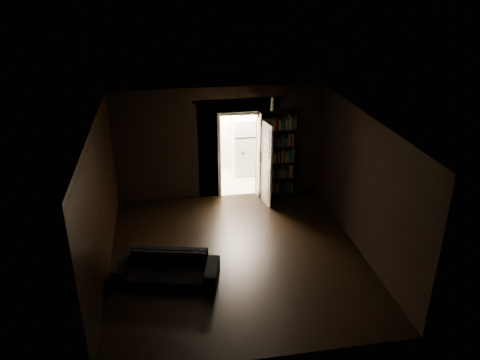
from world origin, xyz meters
name	(u,v)px	position (x,y,z in m)	size (l,w,h in m)	color
ground	(237,256)	(0.00, 0.00, 0.00)	(5.50, 5.50, 0.00)	black
room_walls	(228,159)	(-0.01, 1.07, 1.68)	(5.02, 5.61, 2.84)	black
kitchen_alcove	(232,135)	(0.50, 3.87, 1.21)	(2.20, 1.80, 2.60)	beige
sofa	(167,265)	(-1.40, -0.62, 0.36)	(1.88, 0.81, 0.72)	black
bookshelf	(277,154)	(1.42, 2.59, 1.10)	(0.90, 0.32, 2.20)	black
refrigerator	(246,145)	(0.94, 4.11, 0.82)	(0.74, 0.68, 1.65)	white
door	(264,162)	(1.05, 2.31, 1.02)	(0.85, 0.05, 2.05)	white
figurine	(272,104)	(1.29, 2.66, 2.36)	(0.11, 0.11, 0.33)	silver
bottles	(250,111)	(1.03, 4.13, 1.78)	(0.65, 0.08, 0.26)	black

